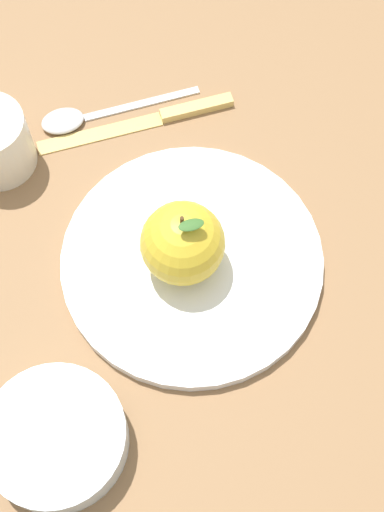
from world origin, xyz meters
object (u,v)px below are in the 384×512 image
object	(u,v)px
dinner_plate	(192,261)
side_bowl	(56,437)
knife	(155,119)
apple	(183,243)
spoon	(82,117)

from	to	relation	value
dinner_plate	side_bowl	bearing A→B (deg)	-89.37
side_bowl	knife	bearing A→B (deg)	112.18
apple	side_bowl	bearing A→B (deg)	-87.87
spoon	knife	bearing A→B (deg)	33.49
knife	spoon	distance (m)	0.08
knife	spoon	size ratio (longest dim) A/B	1.18
side_bowl	dinner_plate	bearing A→B (deg)	90.63
apple	spoon	world-z (taller)	apple
dinner_plate	knife	world-z (taller)	dinner_plate
dinner_plate	spoon	xyz separation A→B (m)	(-0.20, 0.08, -0.00)
side_bowl	spoon	bearing A→B (deg)	125.11
side_bowl	knife	size ratio (longest dim) A/B	0.69
dinner_plate	apple	world-z (taller)	apple
spoon	apple	bearing A→B (deg)	-23.10
dinner_plate	knife	bearing A→B (deg)	138.06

